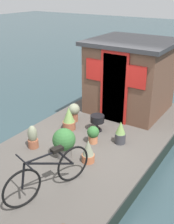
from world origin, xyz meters
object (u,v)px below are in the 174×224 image
(houseboat_cabin, at_px, (130,76))
(bicycle, at_px, (49,173))
(potted_plant_rosemary, at_px, (64,142))
(potted_plant_sage, at_px, (120,133))
(potted_plant_geranium, at_px, (69,119))
(charcoal_grill, at_px, (97,119))
(potted_plant_lavender, at_px, (88,151))
(potted_plant_fern, at_px, (93,134))
(potted_plant_mint, at_px, (33,137))
(potted_plant_basil, at_px, (74,111))

(houseboat_cabin, xyz_separation_m, bicycle, (-3.78, -0.39, -0.59))
(houseboat_cabin, bearing_deg, potted_plant_rosemary, 179.33)
(potted_plant_sage, bearing_deg, bicycle, 173.01)
(potted_plant_geranium, xyz_separation_m, potted_plant_rosemary, (-1.00, -0.63, 0.08))
(bicycle, height_order, charcoal_grill, bicycle)
(bicycle, distance_m, potted_plant_sage, 2.05)
(potted_plant_lavender, relative_size, potted_plant_geranium, 0.85)
(bicycle, bearing_deg, potted_plant_sage, -6.99)
(potted_plant_lavender, xyz_separation_m, potted_plant_geranium, (0.88, 1.11, 0.04))
(potted_plant_fern, distance_m, potted_plant_geranium, 0.85)
(potted_plant_fern, xyz_separation_m, potted_plant_geranium, (0.22, 0.81, 0.05))
(potted_plant_mint, bearing_deg, potted_plant_lavender, -80.97)
(potted_plant_lavender, relative_size, charcoal_grill, 1.21)
(potted_plant_sage, relative_size, potted_plant_geranium, 0.92)
(potted_plant_fern, height_order, potted_plant_mint, potted_plant_mint)
(houseboat_cabin, relative_size, potted_plant_fern, 5.34)
(potted_plant_mint, height_order, potted_plant_rosemary, potted_plant_rosemary)
(bicycle, bearing_deg, potted_plant_mint, 54.29)
(potted_plant_fern, bearing_deg, charcoal_grill, 22.13)
(potted_plant_mint, relative_size, charcoal_grill, 1.28)
(potted_plant_sage, distance_m, potted_plant_rosemary, 1.29)
(potted_plant_fern, relative_size, potted_plant_lavender, 0.82)
(potted_plant_sage, bearing_deg, potted_plant_geranium, 94.01)
(bicycle, xyz_separation_m, potted_plant_lavender, (1.06, -0.06, -0.14))
(charcoal_grill, bearing_deg, potted_plant_lavender, -156.43)
(potted_plant_sage, relative_size, potted_plant_rosemary, 0.83)
(potted_plant_geranium, bearing_deg, bicycle, -151.31)
(houseboat_cabin, distance_m, potted_plant_basil, 1.78)
(potted_plant_basil, bearing_deg, potted_plant_fern, -123.30)
(potted_plant_geranium, xyz_separation_m, charcoal_grill, (0.29, -0.61, 0.03))
(potted_plant_rosemary, bearing_deg, bicycle, -155.49)
(potted_plant_fern, distance_m, potted_plant_mint, 1.28)
(houseboat_cabin, relative_size, potted_plant_geranium, 3.73)
(potted_plant_mint, xyz_separation_m, potted_plant_rosemary, (0.08, -0.77, 0.11))
(bicycle, height_order, potted_plant_sage, bicycle)
(potted_plant_mint, relative_size, potted_plant_rosemary, 0.82)
(potted_plant_lavender, bearing_deg, potted_plant_mint, 99.03)
(houseboat_cabin, xyz_separation_m, potted_plant_lavender, (-2.72, -0.45, -0.73))
(bicycle, xyz_separation_m, potted_plant_sage, (2.03, -0.25, -0.12))
(bicycle, bearing_deg, charcoal_grill, 11.52)
(potted_plant_sage, xyz_separation_m, potted_plant_geranium, (-0.09, 1.31, 0.02))
(houseboat_cabin, bearing_deg, potted_plant_basil, 150.69)
(potted_plant_rosemary, distance_m, charcoal_grill, 1.29)
(bicycle, height_order, potted_plant_rosemary, bicycle)
(potted_plant_basil, xyz_separation_m, potted_plant_rosemary, (-1.40, -0.77, 0.07))
(potted_plant_basil, xyz_separation_m, potted_plant_geranium, (-0.41, -0.14, -0.01))
(potted_plant_lavender, height_order, potted_plant_rosemary, potted_plant_rosemary)
(potted_plant_lavender, bearing_deg, potted_plant_geranium, 51.84)
(potted_plant_geranium, bearing_deg, potted_plant_rosemary, -147.67)
(potted_plant_mint, distance_m, potted_plant_rosemary, 0.78)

